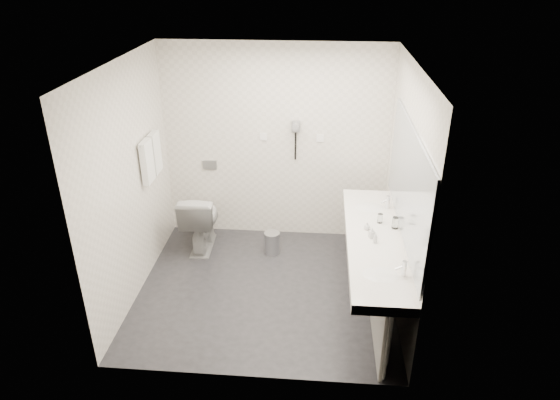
{
  "coord_description": "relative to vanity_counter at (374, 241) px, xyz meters",
  "views": [
    {
      "loc": [
        0.54,
        -4.57,
        3.4
      ],
      "look_at": [
        0.15,
        0.15,
        1.05
      ],
      "focal_mm": 32.12,
      "sensor_mm": 36.0,
      "label": 1
    }
  ],
  "objects": [
    {
      "name": "basin_near",
      "position": [
        0.0,
        -0.65,
        0.04
      ],
      "size": [
        0.4,
        0.31,
        0.05
      ],
      "primitive_type": "ellipsoid",
      "color": "white",
      "rests_on": "vanity_counter"
    },
    {
      "name": "bin_lid",
      "position": [
        -1.13,
        0.96,
        -0.52
      ],
      "size": [
        0.2,
        0.2,
        0.02
      ],
      "primitive_type": "cylinder",
      "color": "#B2B5BA",
      "rests_on": "pedal_bin"
    },
    {
      "name": "ceiling",
      "position": [
        -1.12,
        0.2,
        1.7
      ],
      "size": [
        2.8,
        2.8,
        0.0
      ],
      "primitive_type": "plane",
      "rotation": [
        3.14,
        0.0,
        0.0
      ],
      "color": "white",
      "rests_on": "wall_back"
    },
    {
      "name": "soap_bottle_c",
      "position": [
        -0.0,
        -0.1,
        0.1
      ],
      "size": [
        0.04,
        0.04,
        0.11
      ],
      "primitive_type": "imported",
      "rotation": [
        0.0,
        0.0,
        -0.07
      ],
      "color": "white",
      "rests_on": "vanity_counter"
    },
    {
      "name": "vanity_post_near",
      "position": [
        0.05,
        -1.04,
        -0.42
      ],
      "size": [
        0.06,
        0.06,
        0.75
      ],
      "primitive_type": "cylinder",
      "color": "silver",
      "rests_on": "floor"
    },
    {
      "name": "vanity_panel",
      "position": [
        0.02,
        0.0,
        -0.42
      ],
      "size": [
        0.03,
        2.15,
        0.75
      ],
      "primitive_type": "cube",
      "color": "gray",
      "rests_on": "floor"
    },
    {
      "name": "faucet_far",
      "position": [
        0.19,
        0.65,
        0.12
      ],
      "size": [
        0.04,
        0.04,
        0.15
      ],
      "primitive_type": "cylinder",
      "color": "silver",
      "rests_on": "vanity_counter"
    },
    {
      "name": "flush_plate",
      "position": [
        -1.98,
        1.49,
        0.15
      ],
      "size": [
        0.18,
        0.02,
        0.12
      ],
      "primitive_type": "cube",
      "color": "#B2B5BA",
      "rests_on": "wall_back"
    },
    {
      "name": "wall_front",
      "position": [
        -1.12,
        -1.1,
        0.45
      ],
      "size": [
        2.8,
        0.0,
        2.8
      ],
      "primitive_type": "plane",
      "rotation": [
        -1.57,
        0.0,
        0.0
      ],
      "color": "white",
      "rests_on": "floor"
    },
    {
      "name": "dryer_cord",
      "position": [
        -0.88,
        1.46,
        0.45
      ],
      "size": [
        0.02,
        0.02,
        0.35
      ],
      "primitive_type": "cylinder",
      "color": "black",
      "rests_on": "dryer_cradle"
    },
    {
      "name": "towel_far",
      "position": [
        -2.46,
        0.89,
        0.53
      ],
      "size": [
        0.07,
        0.24,
        0.48
      ],
      "primitive_type": "cube",
      "color": "white",
      "rests_on": "towel_rail"
    },
    {
      "name": "faucet_near",
      "position": [
        0.19,
        -0.65,
        0.12
      ],
      "size": [
        0.04,
        0.04,
        0.15
      ],
      "primitive_type": "cylinder",
      "color": "silver",
      "rests_on": "vanity_counter"
    },
    {
      "name": "wall_left",
      "position": [
        -2.52,
        0.2,
        0.45
      ],
      "size": [
        0.0,
        2.6,
        2.6
      ],
      "primitive_type": "plane",
      "rotation": [
        1.57,
        0.0,
        1.57
      ],
      "color": "white",
      "rests_on": "floor"
    },
    {
      "name": "mirror",
      "position": [
        0.26,
        0.0,
        0.65
      ],
      "size": [
        0.02,
        2.2,
        1.05
      ],
      "primitive_type": "cube",
      "color": "#B2BCC6",
      "rests_on": "wall_right"
    },
    {
      "name": "vanity_counter",
      "position": [
        0.0,
        0.0,
        0.0
      ],
      "size": [
        0.55,
        2.2,
        0.1
      ],
      "primitive_type": "cube",
      "color": "white",
      "rests_on": "floor"
    },
    {
      "name": "soap_bottle_b",
      "position": [
        -0.06,
        0.15,
        0.09
      ],
      "size": [
        0.07,
        0.07,
        0.08
      ],
      "primitive_type": "imported",
      "rotation": [
        0.0,
        0.0,
        -0.14
      ],
      "color": "white",
      "rests_on": "vanity_counter"
    },
    {
      "name": "glass_right",
      "position": [
        0.08,
        0.31,
        0.1
      ],
      "size": [
        0.07,
        0.07,
        0.1
      ],
      "primitive_type": "cylinder",
      "rotation": [
        0.0,
        0.0,
        0.29
      ],
      "color": "silver",
      "rests_on": "vanity_counter"
    },
    {
      "name": "glass_left",
      "position": [
        0.22,
        0.2,
        0.11
      ],
      "size": [
        0.08,
        0.08,
        0.12
      ],
      "primitive_type": "cylinder",
      "rotation": [
        0.0,
        0.0,
        -0.15
      ],
      "color": "silver",
      "rests_on": "vanity_counter"
    },
    {
      "name": "vanity_post_far",
      "position": [
        0.05,
        1.04,
        -0.42
      ],
      "size": [
        0.06,
        0.06,
        0.75
      ],
      "primitive_type": "cylinder",
      "color": "silver",
      "rests_on": "floor"
    },
    {
      "name": "soap_bottle_a",
      "position": [
        -0.03,
        -0.01,
        0.11
      ],
      "size": [
        0.07,
        0.07,
        0.11
      ],
      "primitive_type": "imported",
      "rotation": [
        0.0,
        0.0,
        0.42
      ],
      "color": "white",
      "rests_on": "vanity_counter"
    },
    {
      "name": "pedal_bin",
      "position": [
        -1.13,
        0.96,
        -0.66
      ],
      "size": [
        0.24,
        0.24,
        0.27
      ],
      "primitive_type": "cylinder",
      "rotation": [
        0.0,
        0.0,
        -0.29
      ],
      "color": "#B2B5BA",
      "rests_on": "floor"
    },
    {
      "name": "floor",
      "position": [
        -1.12,
        0.2,
        -0.8
      ],
      "size": [
        2.8,
        2.8,
        0.0
      ],
      "primitive_type": "plane",
      "color": "#27262B",
      "rests_on": "ground"
    },
    {
      "name": "dryer_cradle",
      "position": [
        -0.88,
        1.47,
        0.7
      ],
      "size": [
        0.1,
        0.04,
        0.14
      ],
      "primitive_type": "cube",
      "color": "gray",
      "rests_on": "wall_back"
    },
    {
      "name": "toilet",
      "position": [
        -2.03,
        1.05,
        -0.42
      ],
      "size": [
        0.46,
        0.77,
        0.77
      ],
      "primitive_type": "imported",
      "rotation": [
        0.0,
        0.0,
        3.17
      ],
      "color": "white",
      "rests_on": "floor"
    },
    {
      "name": "wall_back",
      "position": [
        -1.12,
        1.5,
        0.45
      ],
      "size": [
        2.8,
        0.0,
        2.8
      ],
      "primitive_type": "plane",
      "rotation": [
        1.57,
        0.0,
        0.0
      ],
      "color": "white",
      "rests_on": "floor"
    },
    {
      "name": "basin_far",
      "position": [
        0.0,
        0.65,
        0.04
      ],
      "size": [
        0.4,
        0.31,
        0.05
      ],
      "primitive_type": "ellipsoid",
      "color": "white",
      "rests_on": "vanity_counter"
    },
    {
      "name": "switch_plate_a",
      "position": [
        -1.27,
        1.49,
        0.55
      ],
      "size": [
        0.09,
        0.02,
        0.09
      ],
      "primitive_type": "cube",
      "color": "white",
      "rests_on": "wall_back"
    },
    {
      "name": "dryer_barrel",
      "position": [
        -0.88,
        1.4,
        0.73
      ],
      "size": [
        0.08,
        0.14,
        0.08
      ],
      "primitive_type": "cylinder",
      "rotation": [
        1.57,
        0.0,
        0.0
      ],
      "color": "gray",
      "rests_on": "dryer_cradle"
    },
    {
      "name": "switch_plate_b",
      "position": [
        -0.57,
        1.49,
        0.55
      ],
      "size": [
        0.09,
        0.02,
        0.09
      ],
      "primitive_type": "cube",
      "color": "white",
      "rests_on": "wall_back"
    },
    {
      "name": "wall_right",
      "position": [
        0.27,
        0.2,
        0.45
      ],
      "size": [
        0.0,
        2.6,
        2.6
      ],
      "primitive_type": "plane",
      "rotation": [
        1.57,
        0.0,
        -1.57
      ],
      "color": "white",
      "rests_on": "floor"
    },
    {
      "name": "towel_near",
      "position": [
        -2.46,
        0.61,
        0.53
      ],
      "size": [
        0.07,
        0.24,
        0.48
      ],
      "primitive_type": "cube",
      "color": "white",
      "rests_on": "towel_rail"
    },
    {
      "name": "towel_rail",
      "position": [
        -2.47,
        0.75,
        0.75
      ],
      "size": [
        0.02,
        0.62,
        0.02
      ],
      "primitive_type": "cylinder",
      "rotation": [
        1.57,
        0.0,
        0.0
      ],
      "color": "silver",
      "rests_on": "wall_left"
    }
  ]
}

